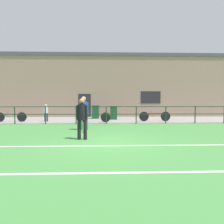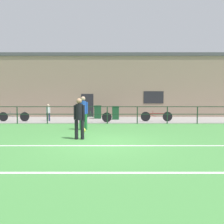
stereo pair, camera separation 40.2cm
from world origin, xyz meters
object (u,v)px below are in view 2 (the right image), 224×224
Objects in this scene: trash_bin_1 at (98,112)px; soccer_ball_match at (83,130)px; player_goalkeeper at (79,116)px; bicycle_parked_3 at (156,116)px; spectator_child at (48,111)px; player_striker at (83,111)px; bicycle_parked_2 at (94,117)px; bicycle_parked_1 at (14,117)px; trash_bin_0 at (115,113)px.

soccer_ball_match is at bearing -91.85° from trash_bin_1.
player_goalkeeper reaches higher than bicycle_parked_3.
spectator_child is 1.16× the size of trash_bin_1.
player_striker is 0.78× the size of bicycle_parked_3.
soccer_ball_match is at bearing -134.52° from bicycle_parked_3.
bicycle_parked_2 is at bearing -85.48° from player_goalkeeper.
bicycle_parked_2 is 4.47m from bicycle_parked_3.
bicycle_parked_3 is at bearing 0.00° from bicycle_parked_1.
trash_bin_0 is (1.69, 6.12, 0.45)m from soccer_ball_match.
bicycle_parked_1 is 2.05× the size of trash_bin_1.
soccer_ball_match is 5.92m from spectator_child.
bicycle_parked_2 reaches higher than bicycle_parked_1.
player_striker is at bearing -93.15° from trash_bin_1.
soccer_ball_match is 6.94m from trash_bin_1.
soccer_ball_match is 0.09× the size of bicycle_parked_3.
spectator_child is at bearing 168.73° from bicycle_parked_2.
bicycle_parked_3 is (4.75, 3.96, -0.63)m from player_striker.
trash_bin_1 reaches higher than soccer_ball_match.
bicycle_parked_1 reaches higher than soccer_ball_match.
spectator_child reaches higher than trash_bin_1.
bicycle_parked_1 is 2.10× the size of trash_bin_0.
spectator_child is 0.53× the size of bicycle_parked_2.
trash_bin_1 is (3.49, 2.02, -0.17)m from spectator_child.
player_striker is 5.21m from spectator_child.
soccer_ball_match is 0.20× the size of trash_bin_1.
spectator_child is 2.47m from bicycle_parked_1.
player_striker reaches higher than bicycle_parked_3.
trash_bin_0 is (7.40, 1.41, 0.18)m from bicycle_parked_1.
player_goalkeeper is at bearing 137.43° from spectator_child.
bicycle_parked_1 is 0.97× the size of bicycle_parked_3.
player_striker reaches higher than trash_bin_0.
soccer_ball_match is 0.10× the size of bicycle_parked_1.
player_striker is 1.42× the size of spectator_child.
trash_bin_0 is at bearing 52.03° from bicycle_parked_2.
trash_bin_1 is (-4.41, 2.21, 0.18)m from bicycle_parked_3.
player_striker reaches higher than trash_bin_1.
player_striker is 6.21m from bicycle_parked_3.
soccer_ball_match is (-0.08, 1.78, -0.84)m from player_goalkeeper.
bicycle_parked_1 is 7.53m from trash_bin_0.
bicycle_parked_1 is 0.93× the size of bicycle_parked_2.
trash_bin_0 is at bearing -145.31° from spectator_child.
bicycle_parked_3 is (4.55, 6.49, -0.57)m from player_goalkeeper.
player_striker is 6.88m from bicycle_parked_1.
bicycle_parked_2 is (3.46, -0.69, -0.35)m from spectator_child.
bicycle_parked_1 is 6.33m from trash_bin_1.
player_striker is 3.52m from bicycle_parked_2.
bicycle_parked_3 is at bearing -26.58° from trash_bin_1.
player_striker is (-0.20, 2.54, 0.06)m from player_goalkeeper.
trash_bin_0 is (1.50, 1.92, 0.18)m from bicycle_parked_2.
bicycle_parked_3 is 3.27m from trash_bin_0.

